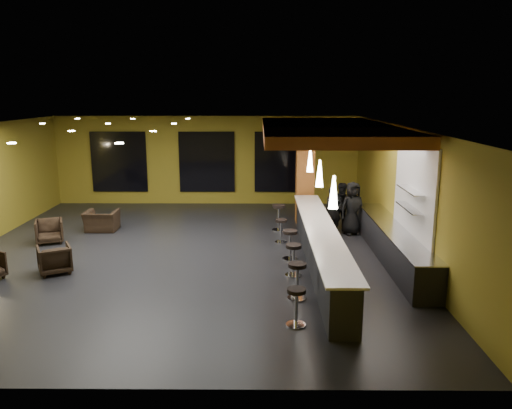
{
  "coord_description": "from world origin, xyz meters",
  "views": [
    {
      "loc": [
        2.11,
        -13.23,
        4.38
      ],
      "look_at": [
        2.0,
        0.5,
        1.3
      ],
      "focal_mm": 35.0,
      "sensor_mm": 36.0,
      "label": 1
    }
  ],
  "objects_px": {
    "bar_stool_4": "(281,228)",
    "bar_stool_0": "(296,302)",
    "bar_stool_1": "(297,276)",
    "pendant_0": "(334,192)",
    "prep_counter": "(393,245)",
    "bar_stool_3": "(290,241)",
    "armchair_c": "(49,231)",
    "bar_counter": "(320,248)",
    "armchair_b": "(55,259)",
    "bar_stool_5": "(279,214)",
    "staff_a": "(333,211)",
    "pendant_1": "(320,173)",
    "pendant_2": "(310,161)",
    "bar_stool_2": "(293,256)",
    "staff_c": "(352,208)",
    "armchair_d": "(102,221)",
    "staff_b": "(343,207)"
  },
  "relations": [
    {
      "from": "bar_stool_4",
      "to": "bar_stool_0",
      "type": "bearing_deg",
      "value": -89.28
    },
    {
      "from": "bar_stool_1",
      "to": "pendant_0",
      "type": "bearing_deg",
      "value": 7.01
    },
    {
      "from": "prep_counter",
      "to": "bar_stool_3",
      "type": "distance_m",
      "value": 2.73
    },
    {
      "from": "prep_counter",
      "to": "armchair_c",
      "type": "bearing_deg",
      "value": 171.13
    },
    {
      "from": "bar_stool_1",
      "to": "bar_stool_4",
      "type": "distance_m",
      "value": 4.2
    },
    {
      "from": "bar_counter",
      "to": "prep_counter",
      "type": "distance_m",
      "value": 2.06
    },
    {
      "from": "bar_stool_1",
      "to": "bar_stool_3",
      "type": "distance_m",
      "value": 2.64
    },
    {
      "from": "armchair_b",
      "to": "bar_stool_5",
      "type": "height_order",
      "value": "bar_stool_5"
    },
    {
      "from": "staff_a",
      "to": "bar_stool_3",
      "type": "xyz_separation_m",
      "value": [
        -1.49,
        -2.4,
        -0.25
      ]
    },
    {
      "from": "pendant_1",
      "to": "bar_stool_3",
      "type": "distance_m",
      "value": 1.97
    },
    {
      "from": "pendant_2",
      "to": "bar_stool_2",
      "type": "relative_size",
      "value": 0.88
    },
    {
      "from": "prep_counter",
      "to": "staff_c",
      "type": "relative_size",
      "value": 3.57
    },
    {
      "from": "prep_counter",
      "to": "staff_a",
      "type": "xyz_separation_m",
      "value": [
        -1.25,
        2.45,
        0.34
      ]
    },
    {
      "from": "armchair_b",
      "to": "pendant_0",
      "type": "bearing_deg",
      "value": 138.74
    },
    {
      "from": "bar_stool_0",
      "to": "bar_stool_1",
      "type": "xyz_separation_m",
      "value": [
        0.11,
        1.27,
        0.04
      ]
    },
    {
      "from": "pendant_1",
      "to": "bar_stool_5",
      "type": "xyz_separation_m",
      "value": [
        -0.93,
        2.94,
        -1.8
      ]
    },
    {
      "from": "bar_stool_2",
      "to": "bar_stool_4",
      "type": "bearing_deg",
      "value": 93.9
    },
    {
      "from": "bar_stool_4",
      "to": "pendant_1",
      "type": "bearing_deg",
      "value": -60.41
    },
    {
      "from": "bar_stool_3",
      "to": "bar_stool_4",
      "type": "bearing_deg",
      "value": 96.58
    },
    {
      "from": "armchair_d",
      "to": "bar_stool_0",
      "type": "relative_size",
      "value": 1.35
    },
    {
      "from": "bar_stool_0",
      "to": "armchair_d",
      "type": "bearing_deg",
      "value": 130.88
    },
    {
      "from": "prep_counter",
      "to": "pendant_2",
      "type": "distance_m",
      "value": 3.73
    },
    {
      "from": "armchair_d",
      "to": "bar_stool_4",
      "type": "distance_m",
      "value": 5.9
    },
    {
      "from": "armchair_c",
      "to": "bar_stool_3",
      "type": "xyz_separation_m",
      "value": [
        7.08,
        -1.48,
        0.16
      ]
    },
    {
      "from": "armchair_d",
      "to": "bar_stool_2",
      "type": "height_order",
      "value": "bar_stool_2"
    },
    {
      "from": "pendant_1",
      "to": "bar_stool_4",
      "type": "height_order",
      "value": "pendant_1"
    },
    {
      "from": "pendant_1",
      "to": "bar_stool_3",
      "type": "xyz_separation_m",
      "value": [
        -0.73,
        0.05,
        -1.83
      ]
    },
    {
      "from": "bar_counter",
      "to": "bar_stool_1",
      "type": "relative_size",
      "value": 9.82
    },
    {
      "from": "bar_stool_0",
      "to": "bar_stool_2",
      "type": "distance_m",
      "value": 2.68
    },
    {
      "from": "bar_stool_2",
      "to": "staff_a",
      "type": "bearing_deg",
      "value": 67.92
    },
    {
      "from": "pendant_2",
      "to": "prep_counter",
      "type": "bearing_deg",
      "value": -51.34
    },
    {
      "from": "bar_stool_3",
      "to": "staff_c",
      "type": "bearing_deg",
      "value": 49.7
    },
    {
      "from": "pendant_0",
      "to": "pendant_1",
      "type": "xyz_separation_m",
      "value": [
        0.0,
        2.5,
        0.0
      ]
    },
    {
      "from": "armchair_c",
      "to": "bar_stool_4",
      "type": "height_order",
      "value": "bar_stool_4"
    },
    {
      "from": "staff_b",
      "to": "armchair_b",
      "type": "height_order",
      "value": "staff_b"
    },
    {
      "from": "armchair_b",
      "to": "staff_b",
      "type": "bearing_deg",
      "value": 178.99
    },
    {
      "from": "bar_stool_3",
      "to": "bar_counter",
      "type": "bearing_deg",
      "value": -36.92
    },
    {
      "from": "prep_counter",
      "to": "bar_stool_5",
      "type": "bearing_deg",
      "value": 134.85
    },
    {
      "from": "armchair_c",
      "to": "bar_stool_4",
      "type": "relative_size",
      "value": 1.09
    },
    {
      "from": "bar_stool_1",
      "to": "bar_stool_0",
      "type": "bearing_deg",
      "value": -94.84
    },
    {
      "from": "bar_stool_1",
      "to": "staff_a",
      "type": "bearing_deg",
      "value": 73.55
    },
    {
      "from": "armchair_b",
      "to": "armchair_c",
      "type": "xyz_separation_m",
      "value": [
        -1.18,
        2.53,
        0.0
      ]
    },
    {
      "from": "staff_c",
      "to": "armchair_c",
      "type": "xyz_separation_m",
      "value": [
        -9.18,
        -0.99,
        -0.49
      ]
    },
    {
      "from": "pendant_0",
      "to": "armchair_d",
      "type": "bearing_deg",
      "value": 141.16
    },
    {
      "from": "armchair_c",
      "to": "pendant_1",
      "type": "bearing_deg",
      "value": -32.36
    },
    {
      "from": "prep_counter",
      "to": "pendant_0",
      "type": "relative_size",
      "value": 8.57
    },
    {
      "from": "staff_b",
      "to": "bar_stool_2",
      "type": "height_order",
      "value": "staff_b"
    },
    {
      "from": "armchair_c",
      "to": "bar_stool_3",
      "type": "relative_size",
      "value": 0.96
    },
    {
      "from": "armchair_c",
      "to": "bar_stool_5",
      "type": "relative_size",
      "value": 0.91
    },
    {
      "from": "armchair_d",
      "to": "bar_stool_5",
      "type": "distance_m",
      "value": 5.74
    }
  ]
}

